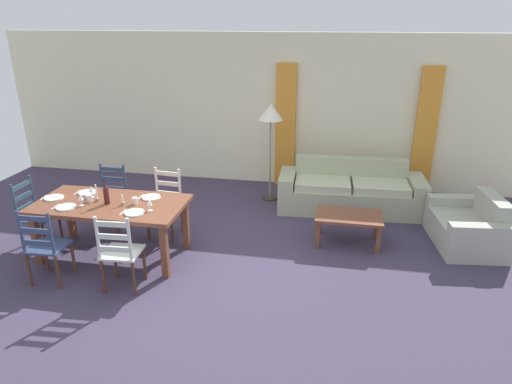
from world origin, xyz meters
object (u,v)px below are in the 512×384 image
dining_table (111,209)px  coffee_cup_secondary (89,198)px  wine_glass_far_left (91,189)px  coffee_table (348,219)px  coffee_cup_primary (135,201)px  dining_chair_near_left (45,246)px  standing_lamp (271,118)px  dining_chair_far_left (111,198)px  wine_glass_near_right (149,202)px  couch (350,192)px  wine_glass_near_left (80,197)px  dining_chair_near_right (120,252)px  wine_bottle (106,195)px  dining_chair_far_right (166,203)px  dining_chair_head_west (35,214)px  armchair_upholstered (471,228)px

dining_table → coffee_cup_secondary: (-0.27, -0.01, 0.13)m
wine_glass_far_left → coffee_table: 3.45m
coffee_cup_primary → coffee_table: bearing=19.0°
coffee_table → dining_chair_near_left: bearing=-154.0°
dining_chair_near_left → coffee_cup_primary: size_ratio=10.67×
wine_glass_far_left → standing_lamp: size_ratio=0.10×
wine_glass_far_left → coffee_cup_secondary: bearing=-72.0°
dining_chair_near_left → dining_chair_far_left: 1.51m
wine_glass_near_right → couch: bearing=43.3°
wine_glass_near_left → dining_chair_near_right: bearing=-36.6°
dining_chair_far_left → wine_bottle: wine_bottle is taller
dining_table → coffee_table: (3.00, 0.94, -0.31)m
dining_chair_near_right → coffee_cup_secondary: size_ratio=10.67×
dining_chair_far_right → coffee_table: 2.57m
dining_chair_head_west → coffee_cup_secondary: 0.93m
dining_chair_near_left → wine_glass_near_left: dining_chair_near_left is taller
dining_table → standing_lamp: 2.98m
dining_chair_far_left → coffee_cup_primary: dining_chair_far_left is taller
couch → armchair_upholstered: 1.88m
dining_chair_near_right → dining_chair_head_west: (-1.60, 0.75, 0.00)m
wine_bottle → wine_glass_near_left: 0.31m
dining_chair_far_left → coffee_cup_primary: size_ratio=10.67×
coffee_table → standing_lamp: standing_lamp is taller
coffee_cup_primary → coffee_cup_secondary: bearing=-177.1°
wine_glass_near_right → wine_glass_far_left: same height
dining_table → dining_chair_far_left: size_ratio=1.98×
coffee_cup_secondary → couch: (3.30, 2.16, -0.50)m
wine_bottle → wine_glass_far_left: wine_bottle is taller
dining_chair_far_right → standing_lamp: (1.24, 1.60, 0.93)m
dining_chair_far_right → coffee_cup_secondary: dining_chair_far_right is taller
coffee_cup_primary → standing_lamp: (1.35, 2.32, 0.62)m
dining_chair_far_left → dining_chair_near_left: bearing=-91.5°
armchair_upholstered → dining_chair_far_right: bearing=-173.7°
coffee_table → armchair_upholstered: armchair_upholstered is taller
wine_glass_near_left → standing_lamp: standing_lamp is taller
dining_chair_far_left → standing_lamp: 2.78m
coffee_cup_primary → dining_chair_far_left: bearing=134.8°
dining_chair_far_left → standing_lamp: (2.10, 1.57, 0.93)m
dining_chair_head_west → dining_chair_near_right: bearing=-25.1°
dining_chair_near_left → dining_chair_far_left: size_ratio=1.00×
dining_table → armchair_upholstered: 4.82m
coffee_cup_primary → dining_table: bearing=-177.0°
dining_chair_far_left → coffee_table: size_ratio=1.07×
dining_table → standing_lamp: (1.68, 2.34, 0.75)m
wine_glass_near_right → coffee_table: size_ratio=0.18×
wine_glass_near_left → coffee_table: size_ratio=0.18×
dining_table → coffee_cup_secondary: 0.30m
dining_chair_far_left → couch: (3.44, 1.38, -0.19)m
dining_table → wine_glass_near_left: (-0.30, -0.15, 0.20)m
coffee_cup_primary → armchair_upholstered: bearing=15.2°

